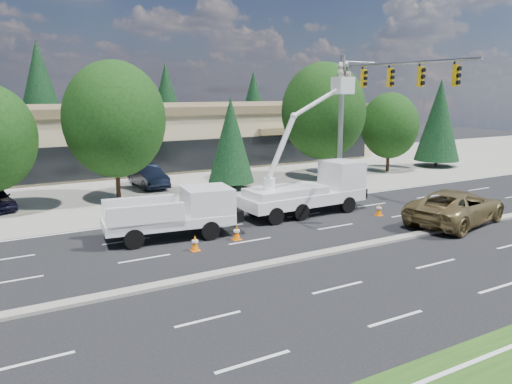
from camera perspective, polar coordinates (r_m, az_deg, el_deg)
ground at (r=20.59m, az=3.69°, el=-7.91°), size 140.00×140.00×0.00m
concrete_apron at (r=38.35m, az=-12.92°, el=0.99°), size 140.00×22.00×0.01m
road_median at (r=20.57m, az=3.69°, el=-7.75°), size 120.00×0.55×0.12m
strip_mall at (r=47.56m, az=-16.60°, el=6.24°), size 50.40×15.40×5.50m
tree_front_d at (r=32.17m, az=-15.87°, el=7.98°), size 6.26×6.26×8.69m
tree_front_e at (r=35.09m, az=-2.89°, el=5.96°), size 3.25×3.25×6.41m
tree_front_f at (r=39.21m, az=7.71°, el=9.14°), size 6.48×6.48×8.99m
tree_front_g at (r=43.87m, az=15.03°, el=7.33°), size 4.82×4.82×6.69m
tree_front_h at (r=48.24m, az=20.19°, el=7.73°), size 3.98×3.98×7.85m
tree_back_b at (r=58.57m, az=-23.44°, el=10.26°), size 6.12×6.12×12.06m
tree_back_c at (r=61.78m, az=-10.19°, el=10.06°), size 5.12×5.12×10.09m
tree_back_d at (r=66.78m, az=-0.29°, el=10.00°), size 4.75×4.75×9.36m
signal_mast at (r=31.15m, az=12.32°, el=9.84°), size 2.76×10.16×9.00m
utility_pickup at (r=23.85m, az=-8.89°, el=-2.92°), size 6.22×2.93×2.30m
bucket_truck at (r=28.33m, az=6.76°, el=1.30°), size 7.91×2.64×8.38m
traffic_cone_b at (r=21.92m, az=-6.98°, el=-5.82°), size 0.40×0.40×0.70m
traffic_cone_c at (r=23.33m, az=-2.22°, el=-4.66°), size 0.40×0.40×0.70m
traffic_cone_d at (r=28.60m, az=13.88°, el=-1.95°), size 0.40×0.40×0.70m
minivan at (r=27.97m, az=21.95°, el=-1.58°), size 7.00×4.40×1.80m
parked_car_east at (r=36.66m, az=-12.22°, el=1.77°), size 1.80×4.81×1.57m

